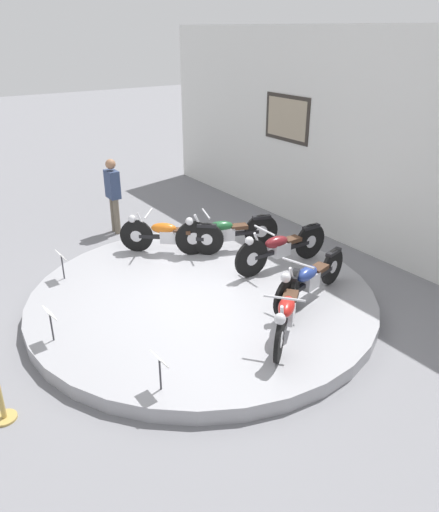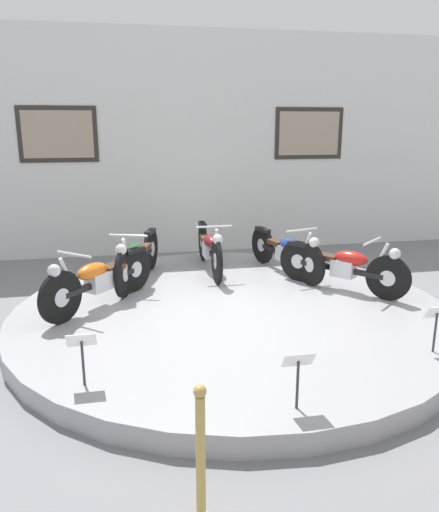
{
  "view_description": "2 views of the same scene",
  "coord_description": "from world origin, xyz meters",
  "px_view_note": "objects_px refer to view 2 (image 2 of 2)",
  "views": [
    {
      "loc": [
        6.03,
        -3.79,
        4.13
      ],
      "look_at": [
        -0.11,
        0.41,
        0.71
      ],
      "focal_mm": 35.0,
      "sensor_mm": 36.0,
      "label": 1
    },
    {
      "loc": [
        -1.33,
        -5.89,
        2.48
      ],
      "look_at": [
        -0.16,
        0.04,
        0.88
      ],
      "focal_mm": 35.0,
      "sensor_mm": 36.0,
      "label": 2
    }
  ],
  "objects_px": {
    "motorcycle_blue": "(286,250)",
    "stanchion_post_left_of_entry": "(201,485)",
    "motorcycle_red": "(344,265)",
    "info_placard_front_right": "(437,318)",
    "motorcycle_orange": "(98,278)",
    "info_placard_front_centre": "(298,368)",
    "motorcycle_maroon": "(210,247)",
    "info_placard_front_left": "(82,347)",
    "motorcycle_green": "(137,256)"
  },
  "relations": [
    {
      "from": "motorcycle_red",
      "to": "info_placard_front_right",
      "type": "height_order",
      "value": "motorcycle_red"
    },
    {
      "from": "motorcycle_blue",
      "to": "info_placard_front_right",
      "type": "xyz_separation_m",
      "value": [
        0.6,
        -2.95,
        -0.01
      ]
    },
    {
      "from": "motorcycle_orange",
      "to": "motorcycle_maroon",
      "type": "xyz_separation_m",
      "value": [
        1.67,
        1.31,
        0.02
      ]
    },
    {
      "from": "motorcycle_maroon",
      "to": "motorcycle_red",
      "type": "xyz_separation_m",
      "value": [
        1.67,
        -1.31,
        -0.03
      ]
    },
    {
      "from": "motorcycle_green",
      "to": "info_placard_front_right",
      "type": "xyz_separation_m",
      "value": [
        2.88,
        -2.95,
        -0.03
      ]
    },
    {
      "from": "motorcycle_blue",
      "to": "info_placard_front_left",
      "type": "relative_size",
      "value": 3.74
    },
    {
      "from": "motorcycle_red",
      "to": "info_placard_front_right",
      "type": "xyz_separation_m",
      "value": [
        0.07,
        -2.02,
        -0.0
      ]
    },
    {
      "from": "motorcycle_orange",
      "to": "stanchion_post_left_of_entry",
      "type": "distance_m",
      "value": 3.73
    },
    {
      "from": "motorcycle_maroon",
      "to": "motorcycle_blue",
      "type": "bearing_deg",
      "value": -18.59
    },
    {
      "from": "motorcycle_green",
      "to": "motorcycle_blue",
      "type": "xyz_separation_m",
      "value": [
        2.28,
        -0.0,
        -0.02
      ]
    },
    {
      "from": "motorcycle_orange",
      "to": "info_placard_front_right",
      "type": "distance_m",
      "value": 3.96
    },
    {
      "from": "info_placard_front_centre",
      "to": "stanchion_post_left_of_entry",
      "type": "height_order",
      "value": "stanchion_post_left_of_entry"
    },
    {
      "from": "motorcycle_red",
      "to": "info_placard_front_centre",
      "type": "relative_size",
      "value": 2.99
    },
    {
      "from": "motorcycle_red",
      "to": "info_placard_front_centre",
      "type": "distance_m",
      "value": 3.22
    },
    {
      "from": "info_placard_front_right",
      "to": "motorcycle_green",
      "type": "bearing_deg",
      "value": 134.29
    },
    {
      "from": "motorcycle_maroon",
      "to": "motorcycle_green",
      "type": "bearing_deg",
      "value": -161.59
    },
    {
      "from": "info_placard_front_centre",
      "to": "stanchion_post_left_of_entry",
      "type": "distance_m",
      "value": 1.32
    },
    {
      "from": "motorcycle_maroon",
      "to": "motorcycle_red",
      "type": "height_order",
      "value": "motorcycle_maroon"
    },
    {
      "from": "motorcycle_maroon",
      "to": "info_placard_front_right",
      "type": "bearing_deg",
      "value": -62.43
    },
    {
      "from": "motorcycle_green",
      "to": "info_placard_front_left",
      "type": "relative_size",
      "value": 3.75
    },
    {
      "from": "motorcycle_blue",
      "to": "stanchion_post_left_of_entry",
      "type": "relative_size",
      "value": 1.87
    },
    {
      "from": "motorcycle_maroon",
      "to": "motorcycle_orange",
      "type": "bearing_deg",
      "value": -141.85
    },
    {
      "from": "motorcycle_red",
      "to": "info_placard_front_left",
      "type": "bearing_deg",
      "value": -149.33
    },
    {
      "from": "motorcycle_green",
      "to": "info_placard_front_right",
      "type": "relative_size",
      "value": 3.75
    },
    {
      "from": "motorcycle_blue",
      "to": "stanchion_post_left_of_entry",
      "type": "bearing_deg",
      "value": -114.44
    },
    {
      "from": "motorcycle_red",
      "to": "stanchion_post_left_of_entry",
      "type": "xyz_separation_m",
      "value": [
        -2.61,
        -3.65,
        -0.24
      ]
    },
    {
      "from": "info_placard_front_left",
      "to": "info_placard_front_centre",
      "type": "relative_size",
      "value": 1.0
    },
    {
      "from": "motorcycle_maroon",
      "to": "info_placard_front_left",
      "type": "height_order",
      "value": "motorcycle_maroon"
    },
    {
      "from": "info_placard_front_left",
      "to": "info_placard_front_right",
      "type": "height_order",
      "value": "same"
    },
    {
      "from": "motorcycle_orange",
      "to": "info_placard_front_centre",
      "type": "bearing_deg",
      "value": -58.82
    },
    {
      "from": "stanchion_post_left_of_entry",
      "to": "motorcycle_red",
      "type": "bearing_deg",
      "value": 54.44
    },
    {
      "from": "motorcycle_green",
      "to": "motorcycle_blue",
      "type": "relative_size",
      "value": 1.0
    },
    {
      "from": "info_placard_front_right",
      "to": "stanchion_post_left_of_entry",
      "type": "relative_size",
      "value": 0.5
    },
    {
      "from": "motorcycle_red",
      "to": "info_placard_front_left",
      "type": "relative_size",
      "value": 2.99
    },
    {
      "from": "motorcycle_green",
      "to": "motorcycle_blue",
      "type": "bearing_deg",
      "value": -0.09
    },
    {
      "from": "motorcycle_orange",
      "to": "stanchion_post_left_of_entry",
      "type": "height_order",
      "value": "stanchion_post_left_of_entry"
    },
    {
      "from": "motorcycle_red",
      "to": "stanchion_post_left_of_entry",
      "type": "distance_m",
      "value": 4.49
    },
    {
      "from": "motorcycle_orange",
      "to": "motorcycle_red",
      "type": "xyz_separation_m",
      "value": [
        3.34,
        -0.0,
        -0.01
      ]
    },
    {
      "from": "info_placard_front_left",
      "to": "info_placard_front_centre",
      "type": "height_order",
      "value": "same"
    },
    {
      "from": "info_placard_front_right",
      "to": "motorcycle_orange",
      "type": "bearing_deg",
      "value": 149.3
    },
    {
      "from": "info_placard_front_left",
      "to": "stanchion_post_left_of_entry",
      "type": "relative_size",
      "value": 0.5
    },
    {
      "from": "motorcycle_maroon",
      "to": "stanchion_post_left_of_entry",
      "type": "distance_m",
      "value": 5.06
    },
    {
      "from": "stanchion_post_left_of_entry",
      "to": "info_placard_front_centre",
      "type": "bearing_deg",
      "value": 43.63
    },
    {
      "from": "motorcycle_maroon",
      "to": "info_placard_front_left",
      "type": "xyz_separation_m",
      "value": [
        -1.74,
        -3.33,
        -0.03
      ]
    },
    {
      "from": "motorcycle_green",
      "to": "motorcycle_maroon",
      "type": "relative_size",
      "value": 0.95
    },
    {
      "from": "info_placard_front_right",
      "to": "stanchion_post_left_of_entry",
      "type": "distance_m",
      "value": 3.15
    },
    {
      "from": "info_placard_front_left",
      "to": "info_placard_front_centre",
      "type": "distance_m",
      "value": 1.89
    },
    {
      "from": "motorcycle_green",
      "to": "stanchion_post_left_of_entry",
      "type": "relative_size",
      "value": 1.87
    },
    {
      "from": "motorcycle_red",
      "to": "motorcycle_maroon",
      "type": "bearing_deg",
      "value": 141.83
    },
    {
      "from": "motorcycle_red",
      "to": "stanchion_post_left_of_entry",
      "type": "bearing_deg",
      "value": -125.56
    }
  ]
}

